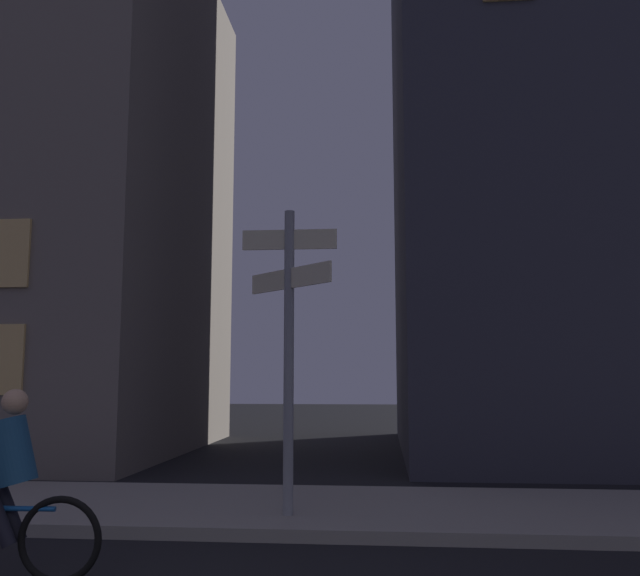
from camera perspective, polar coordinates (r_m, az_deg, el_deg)
The scene contains 4 objects.
sidewalk_kerb at distance 9.04m, azimuth -5.98°, elevation -17.83°, with size 40.00×2.90×0.14m, color gray.
signpost at distance 8.12m, azimuth -2.61°, elevation -3.68°, with size 1.15×1.10×3.56m.
cyclist at distance 6.60m, azimuth -24.83°, elevation -15.16°, with size 1.82×0.33×1.61m.
building_right_block at distance 18.58m, azimuth 24.60°, elevation 14.39°, with size 11.25×9.44×16.78m.
Camera 1 is at (1.69, -2.21, 1.72)m, focal length 38.36 mm.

